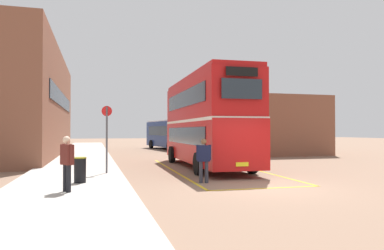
# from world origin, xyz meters

# --- Properties ---
(ground_plane) EXTENTS (135.60, 135.60, 0.00)m
(ground_plane) POSITION_xyz_m (0.00, 14.40, 0.00)
(ground_plane) COLOR #846651
(sidewalk_left) EXTENTS (4.00, 57.60, 0.14)m
(sidewalk_left) POSITION_xyz_m (-6.50, 16.80, 0.07)
(sidewalk_left) COLOR #B2ADA3
(sidewalk_left) RESTS_ON ground
(brick_building_left) EXTENTS (6.17, 22.12, 7.90)m
(brick_building_left) POSITION_xyz_m (-11.15, 18.60, 3.95)
(brick_building_left) COLOR brown
(brick_building_left) RESTS_ON ground
(depot_building_right) EXTENTS (6.98, 17.03, 4.72)m
(depot_building_right) POSITION_xyz_m (8.96, 21.30, 2.36)
(depot_building_right) COLOR brown
(depot_building_right) RESTS_ON ground
(double_decker_bus) EXTENTS (3.00, 10.42, 4.75)m
(double_decker_bus) POSITION_xyz_m (0.08, 7.10, 2.51)
(double_decker_bus) COLOR black
(double_decker_bus) RESTS_ON ground
(single_deck_bus) EXTENTS (3.72, 9.98, 3.02)m
(single_deck_bus) POSITION_xyz_m (2.05, 25.43, 1.64)
(single_deck_bus) COLOR black
(single_deck_bus) RESTS_ON ground
(pedestrian_boarding) EXTENTS (0.55, 0.32, 1.65)m
(pedestrian_boarding) POSITION_xyz_m (-1.73, 1.67, 0.95)
(pedestrian_boarding) COLOR #2D2D38
(pedestrian_boarding) RESTS_ON ground
(pedestrian_waiting_near) EXTENTS (0.42, 0.51, 1.65)m
(pedestrian_waiting_near) POSITION_xyz_m (-6.45, 0.10, 1.09)
(pedestrian_waiting_near) COLOR black
(pedestrian_waiting_near) RESTS_ON sidewalk_left
(litter_bin) EXTENTS (0.43, 0.43, 0.89)m
(litter_bin) POSITION_xyz_m (-6.15, 1.95, 0.59)
(litter_bin) COLOR black
(litter_bin) RESTS_ON sidewalk_left
(bus_stop_sign) EXTENTS (0.44, 0.08, 2.87)m
(bus_stop_sign) POSITION_xyz_m (-5.16, 4.64, 1.85)
(bus_stop_sign) COLOR #4C4C51
(bus_stop_sign) RESTS_ON sidewalk_left
(bay_marking_yellow) EXTENTS (4.50, 12.46, 0.01)m
(bay_marking_yellow) POSITION_xyz_m (0.05, 5.18, 0.00)
(bay_marking_yellow) COLOR gold
(bay_marking_yellow) RESTS_ON ground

